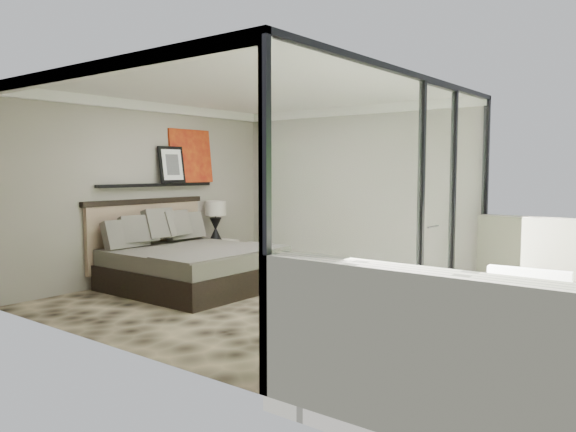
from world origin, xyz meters
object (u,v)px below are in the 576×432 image
Objects in this scene: nightstand at (217,254)px; table_lamp at (215,215)px; lounger at (514,327)px; bed at (189,263)px.

nightstand is 0.82× the size of table_lamp.
nightstand is at bearing 161.38° from lounger.
lounger is at bearing -13.59° from table_lamp.
table_lamp is at bearing 131.86° from nightstand.
table_lamp is at bearing 120.61° from bed.
bed reaches higher than nightstand.
nightstand is 5.55m from lounger.
bed is 3.24× the size of table_lamp.
lounger is at bearing 0.40° from bed.
lounger is (5.39, -1.29, -0.07)m from nightstand.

